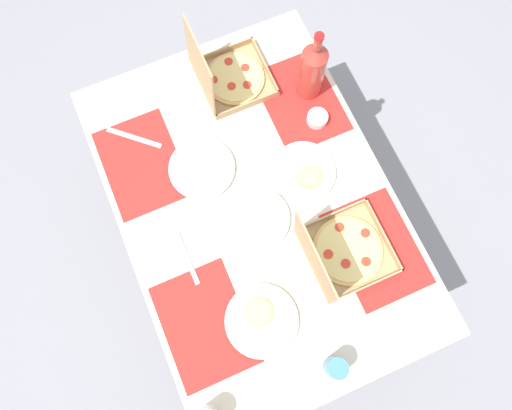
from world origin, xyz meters
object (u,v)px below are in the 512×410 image
object	(u,v)px
plate_far_right	(202,169)
cup_dark	(336,368)
plate_near_left	(261,320)
plate_middle	(258,219)
pizza_box_corner_right	(341,253)
pizza_box_center	(228,76)
plate_near_right	(304,173)
soda_bottle	(312,70)
condiment_bowl	(317,118)

from	to	relation	value
plate_far_right	cup_dark	size ratio (longest dim) A/B	2.20
plate_near_left	plate_middle	xyz separation A→B (m)	(0.31, -0.12, -0.00)
pizza_box_corner_right	plate_near_left	bearing A→B (deg)	105.74
plate_middle	cup_dark	size ratio (longest dim) A/B	2.08
pizza_box_center	pizza_box_corner_right	world-z (taller)	pizza_box_corner_right
plate_near_right	cup_dark	distance (m)	0.65
plate_near_right	cup_dark	xyz separation A→B (m)	(-0.62, 0.19, 0.04)
plate_far_right	plate_near_right	xyz separation A→B (m)	(-0.16, -0.32, 0.00)
soda_bottle	condiment_bowl	size ratio (longest dim) A/B	4.33
plate_middle	plate_far_right	bearing A→B (deg)	23.71
pizza_box_center	plate_far_right	xyz separation A→B (m)	(-0.28, 0.22, -0.04)
pizza_box_center	plate_near_right	xyz separation A→B (m)	(-0.44, -0.11, -0.04)
soda_bottle	cup_dark	distance (m)	0.98
cup_dark	condiment_bowl	size ratio (longest dim) A/B	1.42
plate_near_right	condiment_bowl	xyz separation A→B (m)	(0.17, -0.13, 0.01)
plate_near_right	cup_dark	world-z (taller)	cup_dark
plate_near_left	plate_near_right	distance (m)	0.52
plate_far_right	condiment_bowl	xyz separation A→B (m)	(0.01, -0.45, 0.01)
pizza_box_corner_right	soda_bottle	world-z (taller)	soda_bottle
pizza_box_center	plate_near_left	bearing A→B (deg)	164.47
plate_far_right	cup_dark	distance (m)	0.79
pizza_box_center	pizza_box_corner_right	bearing A→B (deg)	-173.16
pizza_box_center	plate_far_right	distance (m)	0.36
plate_near_right	pizza_box_corner_right	bearing A→B (deg)	176.99
plate_far_right	plate_middle	world-z (taller)	same
plate_near_left	plate_middle	size ratio (longest dim) A/B	1.08
pizza_box_corner_right	cup_dark	size ratio (longest dim) A/B	2.86
condiment_bowl	soda_bottle	bearing A→B (deg)	-11.31
plate_far_right	soda_bottle	size ratio (longest dim) A/B	0.72
pizza_box_center	plate_middle	distance (m)	0.54
pizza_box_corner_right	plate_near_right	bearing A→B (deg)	-3.01
plate_far_right	plate_middle	distance (m)	0.27
plate_middle	plate_near_right	size ratio (longest dim) A/B	0.97
soda_bottle	plate_near_right	bearing A→B (deg)	152.03
plate_near_right	soda_bottle	world-z (taller)	soda_bottle
pizza_box_corner_right	cup_dark	distance (m)	0.36
soda_bottle	plate_near_left	bearing A→B (deg)	144.53
soda_bottle	condiment_bowl	bearing A→B (deg)	168.69
plate_far_right	soda_bottle	xyz separation A→B (m)	(0.14, -0.48, 0.12)
pizza_box_center	plate_middle	xyz separation A→B (m)	(-0.52, 0.11, -0.04)
cup_dark	plate_far_right	bearing A→B (deg)	9.73
plate_near_right	plate_far_right	bearing A→B (deg)	64.04
plate_near_left	cup_dark	world-z (taller)	cup_dark
pizza_box_corner_right	condiment_bowl	distance (m)	0.50
plate_near_left	plate_far_right	size ratio (longest dim) A/B	1.02
soda_bottle	condiment_bowl	distance (m)	0.17
plate_near_right	cup_dark	size ratio (longest dim) A/B	2.15
plate_near_left	pizza_box_corner_right	bearing A→B (deg)	-74.26
condiment_bowl	plate_near_right	bearing A→B (deg)	141.89
plate_near_left	plate_middle	bearing A→B (deg)	-21.60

